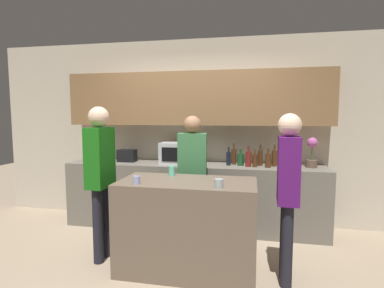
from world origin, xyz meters
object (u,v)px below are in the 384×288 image
(bottle_0, at_px, (229,158))
(bottle_4, at_px, (255,160))
(bottle_6, at_px, (268,160))
(cup_1, at_px, (172,171))
(person_left, at_px, (288,184))
(cup_0, at_px, (137,180))
(cup_2, at_px, (219,183))
(microwave, at_px, (180,153))
(toaster, at_px, (127,156))
(bottle_2, at_px, (241,159))
(bottle_1, at_px, (234,156))
(person_right, at_px, (100,170))
(bottle_7, at_px, (274,158))
(potted_plant, at_px, (312,153))
(bottle_3, at_px, (248,159))
(person_center, at_px, (192,170))
(bottle_5, at_px, (260,157))

(bottle_0, relative_size, bottle_4, 1.08)
(bottle_4, distance_m, bottle_6, 0.17)
(cup_1, relative_size, person_left, 0.07)
(cup_0, height_order, cup_2, cup_2)
(bottle_0, relative_size, bottle_6, 1.01)
(cup_1, bearing_deg, microwave, 98.46)
(toaster, bearing_deg, bottle_2, -0.61)
(bottle_2, bearing_deg, cup_1, -126.27)
(bottle_0, bearing_deg, cup_0, -119.49)
(bottle_1, xyz_separation_m, person_right, (-1.36, -1.23, -0.02))
(bottle_1, bearing_deg, bottle_2, -41.98)
(bottle_2, distance_m, bottle_7, 0.45)
(cup_2, height_order, person_left, person_left)
(bottle_0, height_order, person_right, person_right)
(bottle_7, relative_size, cup_1, 2.70)
(cup_1, bearing_deg, cup_2, -37.43)
(cup_1, bearing_deg, toaster, 133.78)
(bottle_6, xyz_separation_m, person_right, (-1.82, -1.06, 0.00))
(potted_plant, bearing_deg, bottle_6, -169.06)
(bottle_6, bearing_deg, cup_1, -140.64)
(potted_plant, height_order, bottle_3, potted_plant)
(bottle_7, distance_m, cup_2, 1.55)
(bottle_7, bearing_deg, bottle_3, -162.53)
(bottle_2, xyz_separation_m, person_left, (0.48, -1.23, -0.04))
(toaster, relative_size, bottle_4, 1.11)
(bottle_4, xyz_separation_m, cup_0, (-1.14, -1.33, -0.03))
(person_right, bearing_deg, bottle_3, 126.62)
(bottle_4, distance_m, person_right, 1.97)
(potted_plant, xyz_separation_m, person_center, (-1.47, -0.60, -0.17))
(bottle_1, distance_m, person_center, 0.81)
(bottle_3, bearing_deg, microwave, 174.75)
(bottle_7, bearing_deg, cup_1, -139.09)
(potted_plant, distance_m, bottle_7, 0.48)
(bottle_1, relative_size, person_right, 0.18)
(bottle_5, xyz_separation_m, cup_0, (-1.21, -1.45, -0.05))
(cup_1, height_order, person_left, person_left)
(bottle_7, bearing_deg, microwave, -179.15)
(bottle_0, height_order, cup_2, bottle_0)
(cup_2, bearing_deg, bottle_0, 90.51)
(bottle_0, relative_size, person_left, 0.16)
(cup_1, bearing_deg, bottle_1, 59.79)
(toaster, distance_m, bottle_4, 1.85)
(cup_1, height_order, person_right, person_right)
(bottle_3, distance_m, cup_0, 1.69)
(toaster, height_order, cup_0, toaster)
(potted_plant, relative_size, bottle_2, 1.78)
(person_center, bearing_deg, bottle_2, -139.83)
(bottle_1, distance_m, cup_0, 1.71)
(bottle_3, relative_size, person_center, 0.18)
(person_center, bearing_deg, bottle_0, -131.02)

